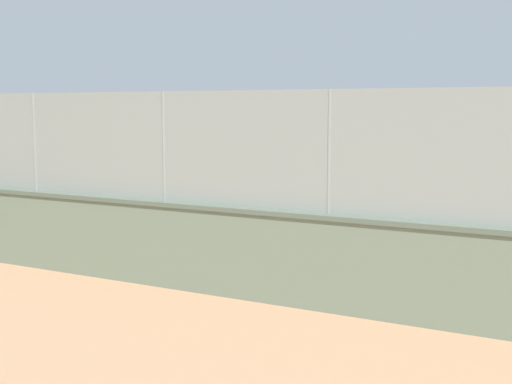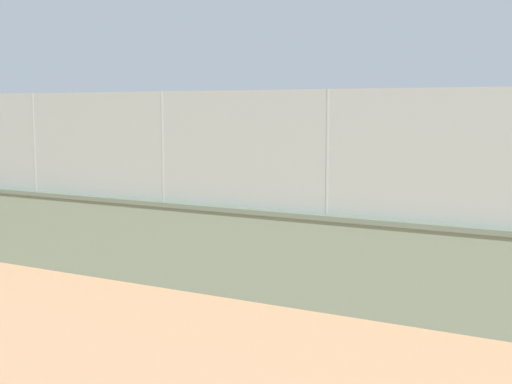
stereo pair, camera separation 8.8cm
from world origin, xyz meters
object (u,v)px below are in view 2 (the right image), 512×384
player_at_service_line (320,208)px  player_crossing_court (291,182)px  sports_ball (279,205)px  courtside_bench (325,255)px  player_baseline_waiting (293,198)px

player_at_service_line → player_crossing_court: bearing=-56.1°
player_at_service_line → sports_ball: (0.33, 1.33, 0.21)m
courtside_bench → player_at_service_line: bearing=-63.8°
player_baseline_waiting → player_crossing_court: bearing=-62.3°
player_at_service_line → player_crossing_court: (2.80, -4.16, 0.04)m
player_baseline_waiting → sports_ball: bearing=111.6°
player_baseline_waiting → player_at_service_line: bearing=130.3°
sports_ball → player_baseline_waiting: bearing=-68.4°
sports_ball → courtside_bench: (-1.46, 0.97, -0.73)m
player_crossing_court → player_baseline_waiting: bearing=117.7°
sports_ball → player_at_service_line: bearing=-103.8°
player_at_service_line → courtside_bench: size_ratio=1.04×
player_baseline_waiting → courtside_bench: player_baseline_waiting is taller
player_crossing_court → courtside_bench: (-3.93, 6.47, -0.56)m
player_crossing_court → player_baseline_waiting: 2.56m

